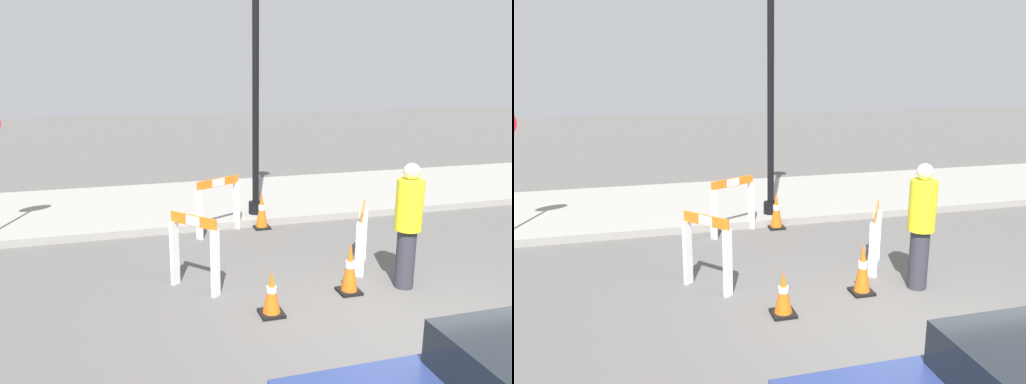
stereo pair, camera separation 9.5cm
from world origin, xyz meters
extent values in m
plane|color=#565451|center=(0.00, 0.00, 0.00)|extent=(60.00, 60.00, 0.00)
cube|color=gray|center=(0.00, 6.38, 0.07)|extent=(18.00, 3.76, 0.14)
cylinder|color=black|center=(-0.50, 4.96, 0.26)|extent=(0.29, 0.29, 0.24)
cylinder|color=black|center=(-0.50, 4.96, 2.99)|extent=(0.13, 0.13, 5.71)
cube|color=white|center=(0.21, 1.79, 0.42)|extent=(0.14, 0.12, 0.83)
cube|color=white|center=(0.57, 2.41, 0.42)|extent=(0.14, 0.12, 0.83)
cube|color=orange|center=(0.39, 2.10, 0.91)|extent=(0.41, 0.68, 0.15)
cube|color=white|center=(0.39, 2.10, 0.91)|extent=(0.14, 0.22, 0.14)
cube|color=white|center=(-1.00, 4.51, 0.46)|extent=(0.12, 0.14, 0.91)
cube|color=white|center=(-1.79, 4.09, 0.46)|extent=(0.12, 0.14, 0.91)
cube|color=orange|center=(-1.40, 4.30, 0.99)|extent=(0.86, 0.48, 0.15)
cube|color=white|center=(-1.40, 4.30, 0.99)|extent=(0.27, 0.16, 0.14)
cube|color=white|center=(-2.44, 2.26, 0.47)|extent=(0.14, 0.13, 0.93)
cube|color=white|center=(-1.97, 1.71, 0.47)|extent=(0.14, 0.13, 0.93)
cube|color=orange|center=(-2.21, 1.98, 1.01)|extent=(0.53, 0.61, 0.15)
cube|color=white|center=(-2.21, 1.98, 1.01)|extent=(0.18, 0.20, 0.14)
cube|color=black|center=(-0.18, 1.32, 0.02)|extent=(0.30, 0.30, 0.04)
cone|color=orange|center=(-0.18, 1.32, 0.38)|extent=(0.22, 0.23, 0.68)
cylinder|color=white|center=(-0.18, 1.32, 0.41)|extent=(0.13, 0.13, 0.10)
cube|color=black|center=(-0.53, 4.40, 0.02)|extent=(0.30, 0.30, 0.04)
cone|color=orange|center=(-0.53, 4.40, 0.38)|extent=(0.22, 0.22, 0.68)
cylinder|color=white|center=(-0.53, 4.40, 0.42)|extent=(0.13, 0.13, 0.10)
cube|color=black|center=(-1.40, 0.99, 0.02)|extent=(0.30, 0.30, 0.04)
cone|color=orange|center=(-1.40, 0.99, 0.32)|extent=(0.23, 0.23, 0.55)
cylinder|color=white|center=(-1.40, 0.99, 0.34)|extent=(0.13, 0.13, 0.08)
cylinder|color=#33333D|center=(0.65, 1.28, 0.42)|extent=(0.37, 0.37, 0.85)
cylinder|color=yellow|center=(0.65, 1.28, 1.20)|extent=(0.52, 0.52, 0.71)
sphere|color=beige|center=(0.65, 1.28, 1.66)|extent=(0.32, 0.32, 0.22)
camera|label=1|loc=(-3.13, -4.44, 2.99)|focal=35.00mm
camera|label=2|loc=(-3.04, -4.47, 2.99)|focal=35.00mm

